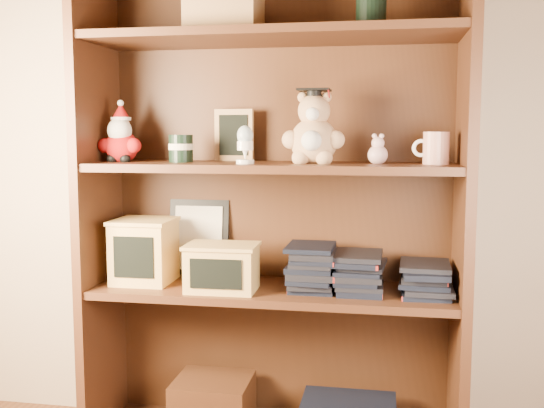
{
  "coord_description": "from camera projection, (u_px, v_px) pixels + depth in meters",
  "views": [
    {
      "loc": [
        0.24,
        -0.66,
        1.05
      ],
      "look_at": [
        -0.12,
        1.3,
        0.82
      ],
      "focal_mm": 42.0,
      "sensor_mm": 36.0,
      "label": 1
    }
  ],
  "objects": [
    {
      "name": "shelf_upper",
      "position": [
        272.0,
        167.0,
        2.0
      ],
      "size": [
        1.14,
        0.33,
        0.02
      ],
      "color": "#462514",
      "rests_on": "ground"
    },
    {
      "name": "book_stack_right",
      "position": [
        428.0,
        279.0,
        1.95
      ],
      "size": [
        0.14,
        0.2,
        0.1
      ],
      "color": "black",
      "rests_on": "shelf_lower"
    },
    {
      "name": "book_stack_mid",
      "position": [
        360.0,
        271.0,
        1.98
      ],
      "size": [
        0.14,
        0.2,
        0.13
      ],
      "color": "black",
      "rests_on": "shelf_lower"
    },
    {
      "name": "certificate_frame",
      "position": [
        199.0,
        237.0,
        2.21
      ],
      "size": [
        0.21,
        0.05,
        0.26
      ],
      "color": "black",
      "rests_on": "shelf_lower"
    },
    {
      "name": "grad_teddy_bear",
      "position": [
        314.0,
        134.0,
        1.96
      ],
      "size": [
        0.19,
        0.17,
        0.24
      ],
      "color": "tan",
      "rests_on": "shelf_upper"
    },
    {
      "name": "book_stack_left",
      "position": [
        312.0,
        267.0,
        2.01
      ],
      "size": [
        0.14,
        0.2,
        0.14
      ],
      "color": "black",
      "rests_on": "shelf_lower"
    },
    {
      "name": "pencils_box",
      "position": [
        222.0,
        267.0,
        1.99
      ],
      "size": [
        0.23,
        0.17,
        0.15
      ],
      "color": "tan",
      "rests_on": "shelf_lower"
    },
    {
      "name": "egg_cup",
      "position": [
        245.0,
        143.0,
        1.93
      ],
      "size": [
        0.06,
        0.06,
        0.12
      ],
      "color": "white",
      "rests_on": "shelf_upper"
    },
    {
      "name": "treats_box",
      "position": [
        144.0,
        250.0,
        2.1
      ],
      "size": [
        0.19,
        0.19,
        0.21
      ],
      "color": "tan",
      "rests_on": "shelf_lower"
    },
    {
      "name": "chalkboard_plaque",
      "position": [
        234.0,
        136.0,
        2.12
      ],
      "size": [
        0.14,
        0.08,
        0.17
      ],
      "color": "#9E7547",
      "rests_on": "shelf_upper"
    },
    {
      "name": "bookcase",
      "position": [
        274.0,
        215.0,
        2.06
      ],
      "size": [
        1.2,
        0.35,
        1.6
      ],
      "color": "#462514",
      "rests_on": "ground"
    },
    {
      "name": "teacher_mug",
      "position": [
        435.0,
        148.0,
        1.9
      ],
      "size": [
        0.11,
        0.08,
        0.1
      ],
      "color": "silver",
      "rests_on": "shelf_upper"
    },
    {
      "name": "shelf_lower",
      "position": [
        272.0,
        291.0,
        2.04
      ],
      "size": [
        1.14,
        0.33,
        0.02
      ],
      "color": "#462514",
      "rests_on": "ground"
    },
    {
      "name": "pink_figurine",
      "position": [
        378.0,
        152.0,
        1.93
      ],
      "size": [
        0.06,
        0.06,
        0.1
      ],
      "color": "#CB9E9D",
      "rests_on": "shelf_upper"
    },
    {
      "name": "santa_plush",
      "position": [
        121.0,
        139.0,
        2.07
      ],
      "size": [
        0.15,
        0.11,
        0.21
      ],
      "color": "#A50F0F",
      "rests_on": "shelf_upper"
    },
    {
      "name": "teachers_tin",
      "position": [
        181.0,
        148.0,
        2.04
      ],
      "size": [
        0.08,
        0.08,
        0.09
      ],
      "color": "black",
      "rests_on": "shelf_upper"
    }
  ]
}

